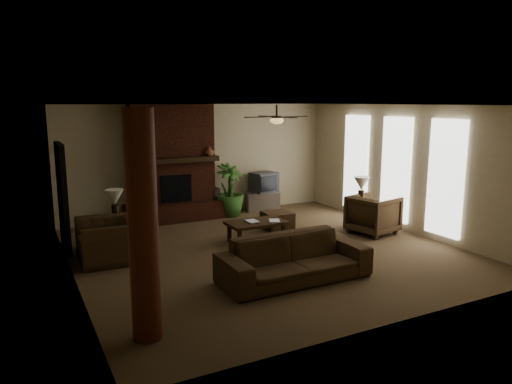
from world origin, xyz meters
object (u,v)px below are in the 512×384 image
log_column (143,228)px  floor_vase (213,199)px  ottoman (277,221)px  coffee_table (256,224)px  side_table_left (117,236)px  floor_plant (229,201)px  armchair_left (108,234)px  tv_stand (263,201)px  side_table_right (359,218)px  lamp_right (362,186)px  sofa (294,251)px  armchair_right (373,213)px  lamp_left (115,200)px

log_column → floor_vase: 6.46m
ottoman → floor_vase: bearing=112.8°
coffee_table → ottoman: 1.09m
ottoman → side_table_left: size_ratio=1.09×
ottoman → floor_plant: size_ratio=0.45×
armchair_left → coffee_table: size_ratio=0.96×
tv_stand → side_table_right: bearing=-53.3°
lamp_right → sofa: bearing=-146.2°
floor_vase → lamp_right: size_ratio=1.18×
coffee_table → side_table_right: (2.51, -0.21, -0.10)m
floor_vase → lamp_right: (2.49, -2.69, 0.57)m
armchair_right → side_table_left: size_ratio=1.70×
sofa → floor_vase: bearing=83.5°
sofa → lamp_left: lamp_left is taller
armchair_left → side_table_right: 5.48m
sofa → coffee_table: size_ratio=2.06×
coffee_table → floor_vase: 2.51m
armchair_right → side_table_right: (-0.05, 0.41, -0.19)m
lamp_left → log_column: bearing=-96.1°
floor_vase → side_table_left: 3.25m
side_table_left → side_table_right: (5.19, -0.99, 0.00)m
ottoman → tv_stand: 1.97m
tv_stand → coffee_table: bearing=-104.7°
lamp_left → side_table_right: (5.19, -0.98, -0.73)m
armchair_left → coffee_table: (2.95, -0.18, -0.13)m
tv_stand → lamp_left: (-4.16, -1.74, 0.75)m
log_column → floor_plant: 6.54m
floor_plant → side_table_right: bearing=-51.2°
side_table_right → lamp_right: 0.73m
sofa → armchair_right: (3.01, 1.59, -0.02)m
ottoman → lamp_left: (-3.54, 0.13, 0.80)m
sofa → lamp_right: 3.67m
ottoman → side_table_left: bearing=177.6°
armchair_left → side_table_left: (0.27, 0.61, -0.23)m
armchair_left → floor_vase: size_ratio=1.50×
sofa → lamp_right: bearing=33.7°
tv_stand → lamp_right: lamp_right is taller
lamp_right → floor_plant: bearing=129.8°
log_column → lamp_right: 6.35m
ottoman → floor_vase: (-0.79, 1.87, 0.23)m
armchair_right → lamp_left: bearing=63.0°
tv_stand → lamp_left: 4.57m
side_table_left → coffee_table: bearing=-16.3°
ottoman → floor_plant: 1.78m
armchair_left → floor_plant: 4.04m
sofa → tv_stand: size_ratio=2.91×
armchair_left → tv_stand: size_ratio=1.36×
armchair_right → lamp_left: lamp_left is taller
floor_vase → lamp_left: (-2.75, -1.74, 0.57)m
armchair_left → lamp_left: bearing=156.7°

